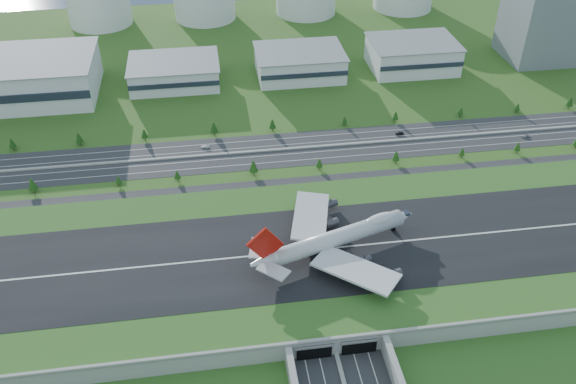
{
  "coord_description": "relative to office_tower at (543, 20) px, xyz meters",
  "views": [
    {
      "loc": [
        -39.35,
        -193.52,
        183.49
      ],
      "look_at": [
        -5.76,
        35.0,
        14.53
      ],
      "focal_mm": 38.0,
      "sensor_mm": 36.0,
      "label": 1
    }
  ],
  "objects": [
    {
      "name": "ground",
      "position": [
        -200.0,
        -195.0,
        -27.5
      ],
      "size": [
        1200.0,
        1200.0,
        0.0
      ],
      "primitive_type": "plane",
      "color": "#375019",
      "rests_on": "ground"
    },
    {
      "name": "airfield_deck",
      "position": [
        -200.0,
        -195.09,
        -23.38
      ],
      "size": [
        520.0,
        100.0,
        9.2
      ],
      "color": "gray",
      "rests_on": "ground"
    },
    {
      "name": "north_expressway",
      "position": [
        -200.0,
        -100.0,
        -27.44
      ],
      "size": [
        560.0,
        36.0,
        0.12
      ],
      "primitive_type": "cube",
      "color": "#28282B",
      "rests_on": "ground"
    },
    {
      "name": "tree_row",
      "position": [
        -184.58,
        -100.78,
        -22.85
      ],
      "size": [
        501.08,
        48.72,
        8.46
      ],
      "color": "#3D2819",
      "rests_on": "ground"
    },
    {
      "name": "hangar_mid_a",
      "position": [
        -260.0,
        -5.0,
        -20.0
      ],
      "size": [
        58.0,
        42.0,
        15.0
      ],
      "primitive_type": "cube",
      "color": "silver",
      "rests_on": "ground"
    },
    {
      "name": "hangar_mid_b",
      "position": [
        -175.0,
        -5.0,
        -19.0
      ],
      "size": [
        58.0,
        42.0,
        17.0
      ],
      "primitive_type": "cube",
      "color": "silver",
      "rests_on": "ground"
    },
    {
      "name": "hangar_mid_c",
      "position": [
        -95.0,
        -5.0,
        -18.0
      ],
      "size": [
        58.0,
        42.0,
        19.0
      ],
      "primitive_type": "cube",
      "color": "silver",
      "rests_on": "ground"
    },
    {
      "name": "office_tower",
      "position": [
        0.0,
        0.0,
        0.0
      ],
      "size": [
        46.0,
        46.0,
        55.0
      ],
      "primitive_type": "cube",
      "color": "slate",
      "rests_on": "ground"
    },
    {
      "name": "fuel_tank_a",
      "position": [
        -320.0,
        115.0,
        -10.0
      ],
      "size": [
        50.0,
        50.0,
        35.0
      ],
      "primitive_type": "cylinder",
      "color": "silver",
      "rests_on": "ground"
    },
    {
      "name": "boeing_747",
      "position": [
        -190.74,
        -196.5,
        -12.52
      ],
      "size": [
        77.55,
        72.16,
        24.79
      ],
      "rotation": [
        0.0,
        0.0,
        0.31
      ],
      "color": "silver",
      "rests_on": "airfield_deck"
    },
    {
      "name": "car_5",
      "position": [
        -129.92,
        -93.6,
        -26.59
      ],
      "size": [
        4.88,
        2.02,
        1.57
      ],
      "primitive_type": "imported",
      "rotation": [
        0.0,
        0.0,
        -1.49
      ],
      "color": "black",
      "rests_on": "ground"
    },
    {
      "name": "car_6",
      "position": [
        -57.91,
        -107.09,
        -26.72
      ],
      "size": [
        5.23,
        3.73,
        1.32
      ],
      "primitive_type": "imported",
      "rotation": [
        0.0,
        0.0,
        1.93
      ],
      "color": "#9E9EA2",
      "rests_on": "ground"
    },
    {
      "name": "car_7",
      "position": [
        -243.12,
        -91.51,
        -26.71
      ],
      "size": [
        4.96,
        2.95,
        1.35
      ],
      "primitive_type": "imported",
      "rotation": [
        0.0,
        0.0,
        -1.81
      ],
      "color": "white",
      "rests_on": "ground"
    }
  ]
}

